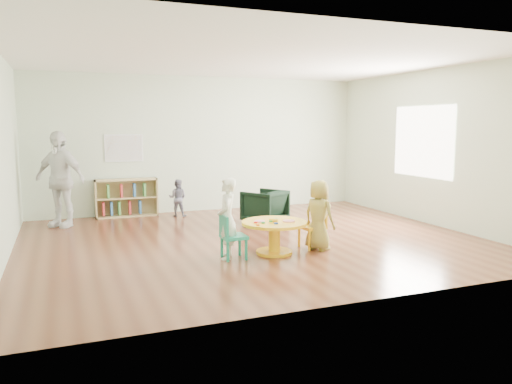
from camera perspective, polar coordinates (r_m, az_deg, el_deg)
room at (r=7.72m, az=-0.26°, el=8.32°), size 7.10×7.00×2.80m
activity_table at (r=7.05m, az=2.11°, el=-4.51°), size 0.92×0.92×0.51m
kid_chair_left at (r=6.76m, az=-2.92°, el=-4.98°), size 0.33×0.33×0.61m
kid_chair_right at (r=7.44m, az=6.69°, el=-3.78°), size 0.37×0.37×0.62m
bookshelf at (r=10.23m, az=-14.66°, el=-0.67°), size 1.20×0.30×0.75m
alphabet_poster at (r=10.26m, az=-14.86°, el=4.88°), size 0.74×0.01×0.54m
armchair at (r=9.18m, az=1.01°, el=-1.69°), size 0.93×0.94×0.62m
child_left at (r=6.75m, az=-3.34°, el=-3.04°), size 0.38×0.47×1.10m
child_right at (r=7.28m, az=7.19°, el=-2.64°), size 0.50×0.59×1.02m
toddler at (r=10.00m, az=-8.94°, el=-0.68°), size 0.45×0.41×0.74m
adult_caretaker at (r=9.48m, az=-21.53°, el=1.37°), size 1.04×0.96×1.71m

